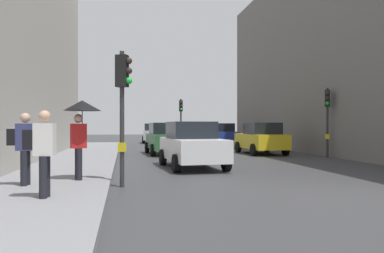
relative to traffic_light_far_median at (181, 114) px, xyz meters
The scene contains 14 objects.
ground_plane 21.72m from the traffic_light_far_median, 88.09° to the right, with size 120.00×120.00×0.00m, color #38383A.
sidewalk_kerb 16.91m from the traffic_light_far_median, 111.60° to the right, with size 3.08×40.00×0.16m, color gray.
traffic_light_far_median is the anchor object (origin of this frame).
traffic_light_near_right 19.96m from the traffic_light_far_median, 102.44° to the right, with size 0.45×0.34×3.57m.
traffic_light_mid_street 12.98m from the traffic_light_far_median, 63.68° to the right, with size 0.35×0.45×3.49m.
car_yellow_taxi 9.43m from the traffic_light_far_median, 68.95° to the right, with size 2.09×4.24×1.76m.
car_blue_van 3.58m from the traffic_light_far_median, ahead, with size 2.11×4.25×1.76m.
car_red_sedan 8.12m from the traffic_light_far_median, 64.17° to the left, with size 2.05×4.22×1.76m.
car_green_estate 8.38m from the traffic_light_far_median, 103.98° to the right, with size 2.20×4.29×1.76m.
car_silver_hatchback 6.57m from the traffic_light_far_median, 104.99° to the left, with size 2.23×4.30×1.76m.
car_white_compact 15.34m from the traffic_light_far_median, 96.49° to the right, with size 2.27×4.33×1.76m.
pedestrian_with_umbrella 19.80m from the traffic_light_far_median, 105.88° to the right, with size 1.00×1.00×2.14m.
pedestrian_with_grey_backpack 21.00m from the traffic_light_far_median, 108.62° to the right, with size 0.63×0.37×1.77m.
pedestrian_with_black_backpack 22.48m from the traffic_light_far_median, 105.25° to the right, with size 0.63×0.36×1.77m.
Camera 1 is at (-4.98, -8.53, 1.64)m, focal length 37.22 mm.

